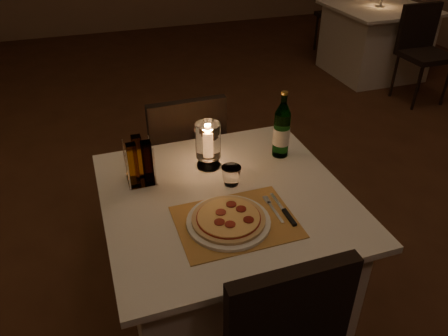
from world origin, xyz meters
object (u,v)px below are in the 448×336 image
object	(u,v)px
chair_far	(185,151)
plate	(229,222)
water_bottle	(282,131)
main_table	(225,258)
hurricane_candle	(208,142)
neighbor_table_right	(374,41)
pizza	(229,218)
tumbler	(231,176)

from	to	relation	value
chair_far	plate	distance (m)	0.92
plate	water_bottle	xyz separation A→B (m)	(0.40, 0.40, 0.12)
main_table	hurricane_candle	xyz separation A→B (m)	(-0.00, 0.23, 0.49)
neighbor_table_right	main_table	bearing A→B (deg)	-135.07
pizza	neighbor_table_right	bearing A→B (deg)	46.29
plate	tumbler	xyz separation A→B (m)	(0.10, 0.25, 0.03)
water_bottle	neighbor_table_right	bearing A→B (deg)	46.49
pizza	water_bottle	world-z (taller)	water_bottle
main_table	hurricane_candle	distance (m)	0.54
tumbler	neighbor_table_right	distance (m)	3.69
plate	neighbor_table_right	xyz separation A→B (m)	(2.70, 2.83, -0.38)
plate	neighbor_table_right	world-z (taller)	plate
main_table	water_bottle	xyz separation A→B (m)	(0.35, 0.22, 0.50)
main_table	pizza	size ratio (longest dim) A/B	3.57
water_bottle	neighbor_table_right	size ratio (longest dim) A/B	0.32
plate	tumbler	distance (m)	0.27
tumbler	neighbor_table_right	world-z (taller)	tumbler
chair_far	water_bottle	distance (m)	0.68
plate	neighbor_table_right	distance (m)	3.93
main_table	water_bottle	size ratio (longest dim) A/B	3.11
water_bottle	main_table	bearing A→B (deg)	-147.77
tumbler	hurricane_candle	world-z (taller)	hurricane_candle
neighbor_table_right	hurricane_candle	bearing A→B (deg)	-137.73
water_bottle	neighbor_table_right	distance (m)	3.38
water_bottle	neighbor_table_right	world-z (taller)	water_bottle
hurricane_candle	neighbor_table_right	xyz separation A→B (m)	(2.65, 2.41, -0.49)
plate	hurricane_candle	size ratio (longest dim) A/B	1.48
main_table	plate	world-z (taller)	plate
pizza	tumbler	bearing A→B (deg)	68.30
water_bottle	neighbor_table_right	xyz separation A→B (m)	(2.30, 2.43, -0.50)
chair_far	tumbler	bearing A→B (deg)	-85.67
water_bottle	hurricane_candle	bearing A→B (deg)	177.82
pizza	water_bottle	bearing A→B (deg)	45.09
water_bottle	hurricane_candle	xyz separation A→B (m)	(-0.35, 0.01, -0.00)
tumbler	neighbor_table_right	xyz separation A→B (m)	(2.60, 2.58, -0.41)
main_table	pizza	world-z (taller)	pizza
plate	water_bottle	distance (m)	0.58
chair_far	neighbor_table_right	distance (m)	3.29
chair_far	pizza	distance (m)	0.92
plate	neighbor_table_right	bearing A→B (deg)	46.28
pizza	hurricane_candle	size ratio (longest dim) A/B	1.30
main_table	pizza	xyz separation A→B (m)	(-0.05, -0.18, 0.39)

